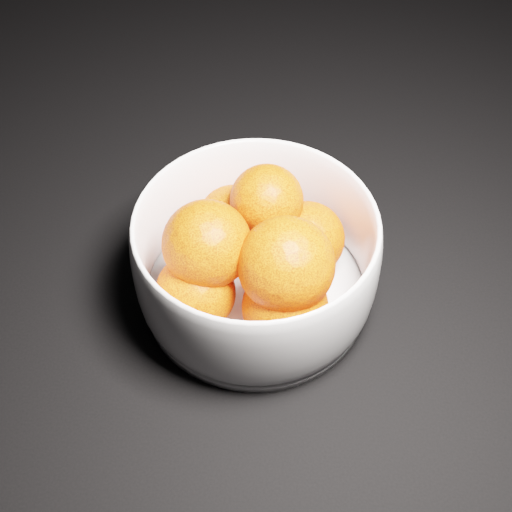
{
  "coord_description": "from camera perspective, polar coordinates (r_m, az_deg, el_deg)",
  "views": [
    {
      "loc": [
        -0.23,
        -0.52,
        0.51
      ],
      "look_at": [
        -0.25,
        -0.14,
        0.06
      ],
      "focal_mm": 50.0,
      "sensor_mm": 36.0,
      "label": 1
    }
  ],
  "objects": [
    {
      "name": "orange_pile",
      "position": [
        0.58,
        -0.01,
        0.06
      ],
      "size": [
        0.16,
        0.16,
        0.11
      ],
      "color": "#F3460B",
      "rests_on": "bowl"
    },
    {
      "name": "ground",
      "position": [
        0.77,
        19.66,
        4.61
      ],
      "size": [
        3.0,
        3.0,
        0.0
      ],
      "primitive_type": "cube",
      "color": "black",
      "rests_on": "ground"
    },
    {
      "name": "bowl",
      "position": [
        0.6,
        -0.0,
        -0.31
      ],
      "size": [
        0.21,
        0.21,
        0.1
      ],
      "rotation": [
        0.0,
        0.0,
        -0.26
      ],
      "color": "white",
      "rests_on": "ground"
    }
  ]
}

